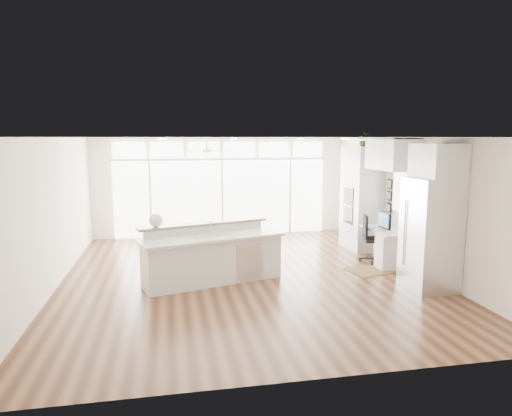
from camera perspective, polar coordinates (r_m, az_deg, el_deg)
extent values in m
cube|color=#3F2313|center=(9.10, -1.27, -8.54)|extent=(7.00, 8.00, 0.02)
cube|color=white|center=(8.69, -1.33, 8.78)|extent=(7.00, 8.00, 0.02)
cube|color=white|center=(12.72, -4.31, 2.65)|extent=(7.00, 0.04, 2.70)
cube|color=white|center=(4.97, 6.46, -6.96)|extent=(7.00, 0.04, 2.70)
cube|color=white|center=(8.91, -24.08, -0.69)|extent=(0.04, 8.00, 2.70)
cube|color=white|center=(9.98, 18.93, 0.53)|extent=(0.04, 8.00, 2.70)
cube|color=white|center=(12.70, -4.26, 1.28)|extent=(5.80, 0.06, 2.08)
cube|color=white|center=(12.59, -4.33, 7.29)|extent=(5.90, 0.06, 0.40)
cube|color=white|center=(10.20, 17.96, 1.88)|extent=(0.04, 0.85, 0.85)
cube|color=silver|center=(11.41, -6.19, 7.62)|extent=(1.16, 1.16, 0.32)
cube|color=white|center=(8.89, -1.55, 8.65)|extent=(3.40, 3.00, 0.02)
cube|color=silver|center=(11.44, 13.01, 1.26)|extent=(0.64, 1.20, 2.50)
cube|color=silver|center=(10.24, 16.03, -4.66)|extent=(0.72, 1.30, 0.76)
cube|color=silver|center=(10.00, 16.71, 6.41)|extent=(0.64, 1.30, 0.64)
cube|color=silver|center=(8.70, 20.97, -3.07)|extent=(0.76, 0.90, 2.00)
cube|color=silver|center=(8.57, 21.79, 5.50)|extent=(0.64, 0.90, 0.60)
cube|color=black|center=(10.76, 16.34, 1.48)|extent=(0.06, 0.22, 0.80)
cube|color=silver|center=(8.63, -5.43, -5.76)|extent=(2.88, 1.74, 1.07)
cube|color=#382511|center=(9.75, 14.33, -7.54)|extent=(1.11, 0.91, 0.01)
cube|color=black|center=(10.29, 14.62, -3.79)|extent=(0.64, 0.61, 1.02)
sphere|color=silver|center=(8.57, -12.40, -1.49)|extent=(0.33, 0.33, 0.26)
cube|color=black|center=(10.09, 15.76, -1.47)|extent=(0.11, 0.49, 0.40)
cube|color=silver|center=(10.05, 14.84, -2.60)|extent=(0.15, 0.33, 0.02)
imported|color=#345725|center=(11.35, 13.25, 8.14)|extent=(0.32, 0.34, 0.24)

